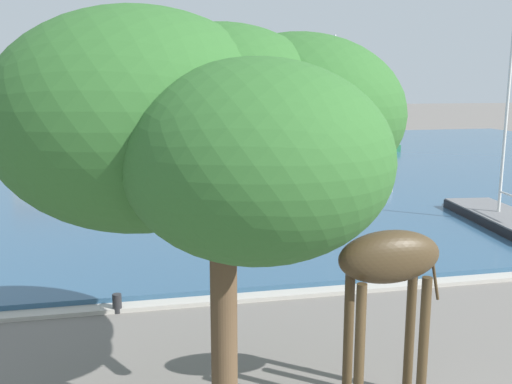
% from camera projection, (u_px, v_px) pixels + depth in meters
% --- Properties ---
extents(harbor_water, '(81.35, 49.48, 0.27)m').
position_uv_depth(harbor_water, '(190.00, 167.00, 39.79)').
color(harbor_water, '#2D5170').
rests_on(harbor_water, ground).
extents(quay_edge_coping, '(81.35, 0.50, 0.12)m').
position_uv_depth(quay_edge_coping, '(277.00, 295.00, 15.81)').
color(quay_edge_coping, '#ADA89E').
rests_on(quay_edge_coping, ground).
extents(giraffe_statue, '(3.12, 0.84, 5.44)m').
position_uv_depth(giraffe_statue, '(381.00, 263.00, 9.96)').
color(giraffe_statue, '#42331E').
rests_on(giraffe_statue, ground).
extents(sailboat_black, '(2.95, 8.03, 8.72)m').
position_uv_depth(sailboat_black, '(496.00, 218.00, 23.63)').
color(sailboat_black, black).
rests_on(sailboat_black, ground).
extents(sailboat_yellow, '(3.13, 9.74, 9.22)m').
position_uv_depth(sailboat_yellow, '(280.00, 147.00, 48.25)').
color(sailboat_yellow, gold).
rests_on(sailboat_yellow, ground).
extents(sailboat_grey, '(4.00, 8.70, 8.59)m').
position_uv_depth(sailboat_grey, '(329.00, 178.00, 33.24)').
color(sailboat_grey, '#939399').
rests_on(sailboat_grey, ground).
extents(sailboat_green, '(2.53, 9.53, 7.75)m').
position_uv_depth(sailboat_green, '(363.00, 144.00, 51.77)').
color(sailboat_green, '#236B42').
rests_on(sailboat_green, ground).
extents(shade_tree, '(6.29, 7.34, 6.98)m').
position_uv_depth(shade_tree, '(211.00, 130.00, 8.82)').
color(shade_tree, brown).
rests_on(shade_tree, ground).
extents(mooring_bollard, '(0.24, 0.24, 0.50)m').
position_uv_depth(mooring_bollard, '(117.00, 303.00, 14.73)').
color(mooring_bollard, '#232326').
rests_on(mooring_bollard, ground).
extents(townhouse_tall_gabled, '(8.80, 7.54, 8.78)m').
position_uv_depth(townhouse_tall_gabled, '(52.00, 97.00, 63.67)').
color(townhouse_tall_gabled, tan).
rests_on(townhouse_tall_gabled, ground).
extents(townhouse_end_terrace, '(7.71, 7.25, 8.93)m').
position_uv_depth(townhouse_end_terrace, '(159.00, 96.00, 67.08)').
color(townhouse_end_terrace, tan).
rests_on(townhouse_end_terrace, ground).
extents(townhouse_corner_house, '(7.74, 6.98, 9.63)m').
position_uv_depth(townhouse_corner_house, '(275.00, 92.00, 70.47)').
color(townhouse_corner_house, '#C6B293').
rests_on(townhouse_corner_house, ground).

